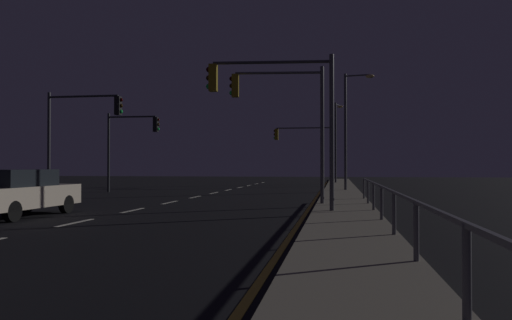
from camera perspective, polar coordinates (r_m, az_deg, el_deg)
The scene contains 13 objects.
ground_plane at distance 22.82m, azimuth -9.93°, elevation -4.96°, with size 112.00×112.00×0.00m, color black.
sidewalk_right at distance 21.50m, azimuth 10.45°, elevation -5.03°, with size 2.26×77.00×0.14m, color gray.
lane_markings_center at distance 26.14m, azimuth -7.35°, elevation -4.42°, with size 0.14×50.00×0.01m.
lane_edge_line at distance 26.52m, azimuth 7.32°, elevation -4.37°, with size 0.14×53.00×0.01m.
car at distance 17.59m, azimuth -26.58°, elevation -3.46°, with size 1.89×4.43×1.57m.
traffic_light_far_center at distance 19.98m, azimuth 3.22°, elevation 6.33°, with size 3.93×0.70×5.70m.
traffic_light_near_left at distance 26.29m, azimuth -20.34°, elevation 4.18°, with size 4.16×0.35×5.55m.
traffic_light_far_left at distance 40.48m, azimuth 5.95°, elevation 2.19°, with size 5.04×0.38×5.05m.
traffic_light_mid_left at distance 32.04m, azimuth -14.79°, elevation 2.74°, with size 3.55×0.35×5.16m.
traffic_light_far_right at distance 16.79m, azimuth 2.46°, elevation 7.21°, with size 4.48×0.68×5.44m.
street_lamp_mid_block at distance 31.88m, azimuth 11.18°, elevation 4.69°, with size 1.94×0.49×7.64m.
street_lamp_across_street at distance 46.44m, azimuth 9.61°, elevation 2.95°, with size 0.80×1.51×7.67m.
barrier_fence at distance 12.65m, azimuth 15.43°, elevation -4.33°, with size 0.09×21.33×0.98m.
Camera 1 is at (7.64, -3.94, 1.67)m, focal length 33.36 mm.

